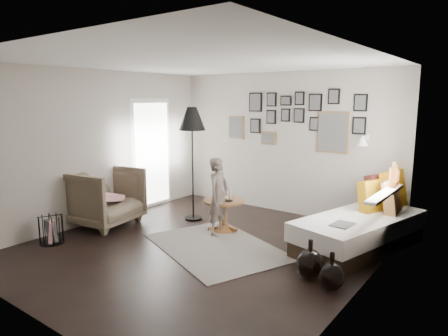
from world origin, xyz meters
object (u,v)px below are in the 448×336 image
Objects in this scene: demijohn_small at (331,276)px; vase at (220,190)px; daybed at (362,225)px; child at (218,197)px; armchair at (104,197)px; demijohn_large at (310,264)px; magazine_basket at (51,230)px; pedestal_table at (224,216)px; floor_lamp at (192,123)px.

vase is at bearing 156.96° from demijohn_small.
child reaches higher than daybed.
demijohn_large is at bearing -96.47° from armchair.
demijohn_small is at bearing 14.98° from magazine_basket.
pedestal_table is 0.53× the size of child.
demijohn_large is 0.40× the size of child.
daybed is at bearing 34.77° from magazine_basket.
pedestal_table reaches higher than magazine_basket.
demijohn_small is at bearing -115.59° from child.
demijohn_small is (3.89, 1.04, -0.04)m from magazine_basket.
child is at bearing 161.27° from demijohn_large.
demijohn_small is (2.28, -0.97, -0.49)m from vase.
pedestal_table is 2.12m from daybed.
armchair reaches higher than pedestal_table.
armchair is 2.20× the size of demijohn_large.
daybed is at bearing 15.13° from vase.
vase reaches higher than pedestal_table.
armchair is at bearing 105.78° from child.
demijohn_large is (3.69, 0.14, -0.30)m from armchair.
demijohn_small is (2.20, -0.95, -0.07)m from pedestal_table.
pedestal_table is 0.29× the size of daybed.
daybed is 2.15m from child.
daybed is 1.15× the size of floor_lamp.
pedestal_table is 2.61m from magazine_basket.
magazine_basket is at bearing -162.02° from demijohn_large.
armchair is at bearing -151.66° from pedestal_table.
pedestal_table is at bearing 49.67° from magazine_basket.
demijohn_large is at bearing -23.73° from pedestal_table.
floor_lamp is at bearing 159.56° from demijohn_large.
demijohn_small is at bearing -23.35° from pedestal_table.
armchair is 3.70m from demijohn_large.
armchair is 2.01m from child.
daybed is at bearing 84.35° from demijohn_large.
floor_lamp is (-0.72, 0.15, 1.05)m from vase.
floor_lamp reaches higher than armchair.
daybed reaches higher than demijohn_small.
child is (0.14, -0.23, -0.04)m from vase.
floor_lamp reaches higher than demijohn_small.
floor_lamp is 4.54× the size of magazine_basket.
pedestal_table is 0.33× the size of floor_lamp.
pedestal_table is at bearing 156.27° from demijohn_large.
child is at bearing -76.33° from armchair.
child is (0.86, -0.38, -1.09)m from floor_lamp.
pedestal_table is 0.43m from vase.
floor_lamp reaches higher than child.
demijohn_large is at bearing -80.94° from daybed.
pedestal_table is 1.34× the size of demijohn_large.
magazine_basket is at bearing -130.52° from daybed.
pedestal_table is at bearing 156.65° from demijohn_small.
magazine_basket is at bearing 129.05° from child.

